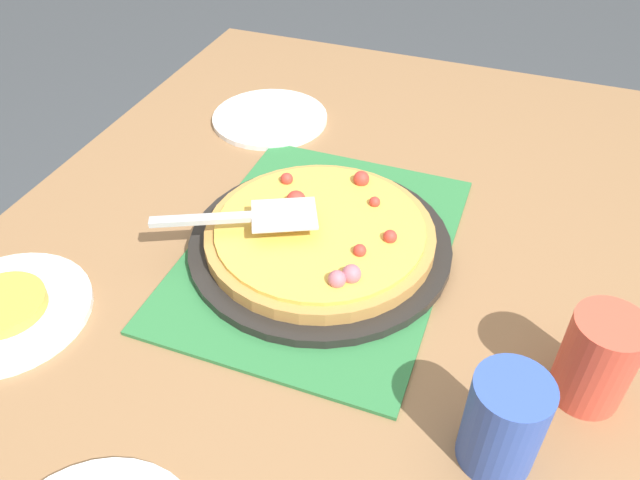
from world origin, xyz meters
TOP-DOWN VIEW (x-y plane):
  - dining_table at (0.00, 0.00)m, footprint 1.40×1.00m
  - placemat at (0.00, 0.00)m, footprint 0.48×0.36m
  - pizza_pan at (0.00, 0.00)m, footprint 0.38×0.38m
  - pizza at (0.00, -0.00)m, footprint 0.33×0.33m
  - plate_far_right at (-0.26, 0.34)m, footprint 0.22×0.22m
  - plate_side at (0.32, 0.22)m, footprint 0.22×0.22m
  - served_slice_right at (-0.26, 0.34)m, footprint 0.11×0.11m
  - cup_near at (-0.24, -0.29)m, footprint 0.08×0.08m
  - cup_far at (-0.13, -0.37)m, footprint 0.08×0.08m
  - pizza_server at (-0.04, 0.09)m, footprint 0.14×0.23m

SIDE VIEW (x-z plane):
  - dining_table at x=0.00m, z-range 0.27..1.02m
  - placemat at x=0.00m, z-range 0.75..0.76m
  - plate_far_right at x=-0.26m, z-range 0.75..0.76m
  - plate_side at x=0.32m, z-range 0.75..0.76m
  - pizza_pan at x=0.00m, z-range 0.76..0.77m
  - served_slice_right at x=-0.26m, z-range 0.76..0.78m
  - pizza at x=0.00m, z-range 0.76..0.81m
  - cup_near at x=-0.24m, z-range 0.75..0.87m
  - cup_far at x=-0.13m, z-range 0.75..0.87m
  - pizza_server at x=-0.04m, z-range 0.82..0.82m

